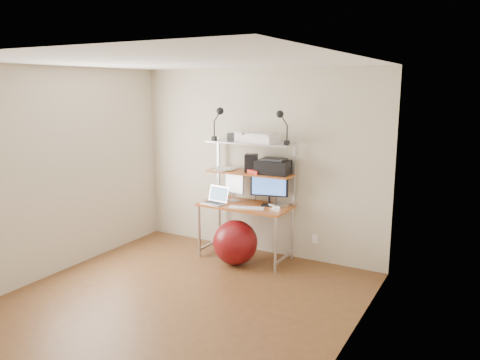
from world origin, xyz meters
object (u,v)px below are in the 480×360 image
object	(u,v)px
laptop	(217,200)
exercise_ball	(235,242)
monitor_silver	(234,185)
monitor_black	(269,187)
printer	(274,167)

from	to	relation	value
laptop	exercise_ball	xyz separation A→B (m)	(0.36, -0.13, -0.50)
exercise_ball	monitor_silver	bearing A→B (deg)	121.01
laptop	exercise_ball	size ratio (longest dim) A/B	0.61
laptop	exercise_ball	bearing A→B (deg)	-10.95
monitor_black	laptop	size ratio (longest dim) A/B	1.40
printer	monitor_black	bearing A→B (deg)	-126.92
printer	laptop	bearing A→B (deg)	-162.05
laptop	printer	bearing A→B (deg)	30.27
laptop	printer	distance (m)	0.88
monitor_silver	printer	size ratio (longest dim) A/B	0.89
monitor_silver	exercise_ball	world-z (taller)	monitor_silver
monitor_silver	exercise_ball	bearing A→B (deg)	-40.82
laptop	exercise_ball	distance (m)	0.63
laptop	printer	size ratio (longest dim) A/B	0.79
monitor_silver	monitor_black	size ratio (longest dim) A/B	0.81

